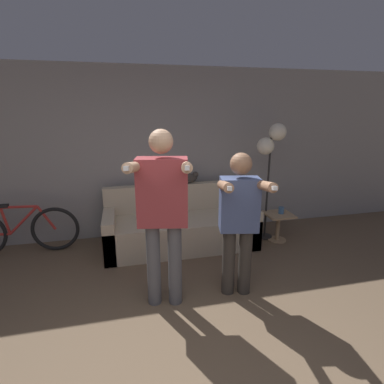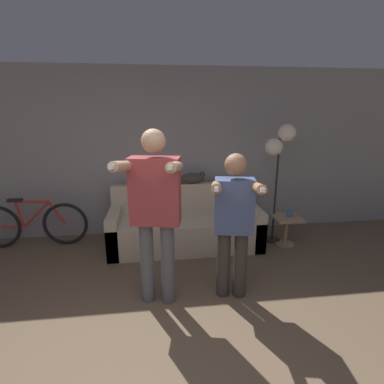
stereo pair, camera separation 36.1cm
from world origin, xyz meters
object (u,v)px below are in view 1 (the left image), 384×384
(cat, at_px, (186,178))
(side_table, at_px, (278,221))
(floor_lamp, at_px, (271,145))
(bicycle, at_px, (19,231))
(person_left, at_px, (163,207))
(cup, at_px, (281,210))
(person_right, at_px, (239,217))
(couch, at_px, (180,227))

(cat, height_order, side_table, cat)
(floor_lamp, xyz_separation_m, bicycle, (-3.61, 0.26, -1.13))
(floor_lamp, height_order, bicycle, floor_lamp)
(person_left, relative_size, cup, 18.13)
(person_left, relative_size, bicycle, 1.13)
(cup, relative_size, bicycle, 0.06)
(person_right, height_order, bicycle, person_right)
(cat, bearing_deg, person_left, -109.46)
(cat, bearing_deg, couch, -116.04)
(couch, bearing_deg, person_left, -107.79)
(floor_lamp, distance_m, cup, 1.01)
(floor_lamp, distance_m, bicycle, 3.79)
(person_left, relative_size, person_right, 1.15)
(floor_lamp, bearing_deg, side_table, -51.79)
(person_left, bearing_deg, side_table, 42.34)
(floor_lamp, bearing_deg, cat, 163.88)
(cup, bearing_deg, person_right, -135.19)
(person_right, xyz_separation_m, floor_lamp, (1.01, 1.32, 0.56))
(side_table, relative_size, bicycle, 0.28)
(couch, xyz_separation_m, bicycle, (-2.24, 0.24, 0.06))
(couch, height_order, cat, cat)
(couch, distance_m, person_left, 1.61)
(couch, distance_m, bicycle, 2.26)
(couch, relative_size, cup, 21.91)
(floor_lamp, height_order, cup, floor_lamp)
(couch, xyz_separation_m, cup, (1.53, -0.19, 0.21))
(person_left, height_order, bicycle, person_left)
(person_right, distance_m, cup, 1.70)
(floor_lamp, bearing_deg, couch, 178.83)
(couch, xyz_separation_m, person_right, (0.36, -1.35, 0.62))
(person_right, relative_size, side_table, 3.56)
(person_right, distance_m, side_table, 1.73)
(person_right, relative_size, cat, 3.11)
(person_right, relative_size, cup, 15.70)
(side_table, xyz_separation_m, bicycle, (-3.74, 0.43, 0.03))
(side_table, relative_size, cup, 4.41)
(couch, bearing_deg, side_table, -7.23)
(couch, height_order, floor_lamp, floor_lamp)
(side_table, bearing_deg, bicycle, 173.51)
(cat, xyz_separation_m, cup, (1.37, -0.51, -0.46))
(bicycle, bearing_deg, floor_lamp, -4.17)
(person_right, relative_size, bicycle, 0.98)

